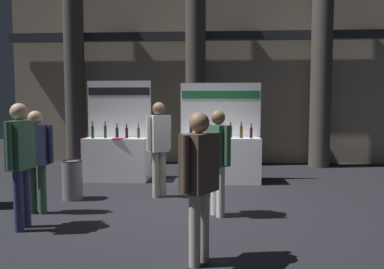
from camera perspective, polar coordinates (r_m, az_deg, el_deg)
ground_plane at (r=6.33m, az=-1.34°, el=-11.06°), size 24.00×24.00×0.00m
hall_colonnade at (r=11.03m, az=0.68°, el=12.87°), size 11.07×1.08×6.71m
exhibitor_booth_0 at (r=8.58m, az=-11.56°, el=-3.07°), size 1.49×0.70×2.28m
exhibitor_booth_1 at (r=8.22m, az=4.43°, el=-3.30°), size 1.82×0.66×2.21m
trash_bin at (r=7.06m, az=-18.04°, el=-6.69°), size 0.36×0.36×0.71m
visitor_0 at (r=6.23m, az=-22.98°, el=-2.68°), size 0.56×0.24×1.62m
visitor_2 at (r=5.63m, az=4.02°, el=-3.11°), size 0.39×0.42×1.63m
visitor_4 at (r=3.91m, az=1.13°, el=-6.13°), size 0.43×0.50×1.63m
visitor_5 at (r=5.51m, az=-25.03°, el=-2.89°), size 0.23×0.58×1.73m
visitor_6 at (r=6.82m, az=-5.14°, el=-1.06°), size 0.42×0.37×1.76m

